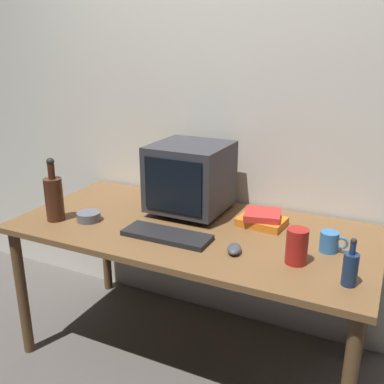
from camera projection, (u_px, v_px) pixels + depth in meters
The scene contains 12 objects.
ground_plane at pixel (192, 353), 2.41m from camera, with size 6.00×6.00×0.00m, color #56514C.
back_wall at pixel (230, 113), 2.43m from camera, with size 4.00×0.08×2.50m, color silver.
desk at pixel (192, 241), 2.20m from camera, with size 1.77×0.85×0.75m.
crt_monitor at pixel (190, 177), 2.30m from camera, with size 0.38×0.39×0.37m.
keyboard at pixel (167, 235), 2.04m from camera, with size 0.42×0.15×0.02m, color black.
computer_mouse at pixel (234, 249), 1.89m from camera, with size 0.06×0.10×0.04m, color #3F3F47.
bottle_tall at pixel (54, 197), 2.22m from camera, with size 0.09×0.09×0.33m.
bottle_short at pixel (350, 268), 1.62m from camera, with size 0.06×0.06×0.19m.
book_stack at pixel (262, 219), 2.18m from camera, with size 0.24×0.20×0.07m.
mug at pixel (330, 242), 1.90m from camera, with size 0.12×0.08×0.09m.
cd_spindle at pixel (89, 216), 2.24m from camera, with size 0.12×0.12×0.04m, color #595B66.
metal_canister at pixel (297, 246), 1.79m from camera, with size 0.09×0.09×0.15m, color #A51E19.
Camera 1 is at (0.87, -1.80, 1.61)m, focal length 41.11 mm.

